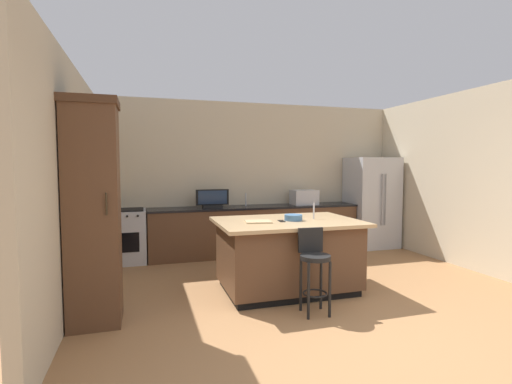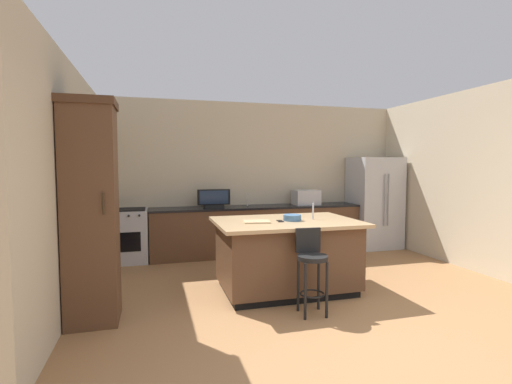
% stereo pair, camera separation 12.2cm
% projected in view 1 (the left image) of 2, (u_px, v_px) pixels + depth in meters
% --- Properties ---
extents(ground_plane, '(16.56, 16.56, 0.00)m').
position_uv_depth(ground_plane, '(382.00, 344.00, 3.45)').
color(ground_plane, '#996B42').
extents(wall_back, '(6.23, 0.12, 2.85)m').
position_uv_depth(wall_back, '(254.00, 177.00, 7.30)').
color(wall_back, beige).
rests_on(wall_back, ground_plane).
extents(wall_left, '(0.12, 4.54, 2.85)m').
position_uv_depth(wall_left, '(72.00, 184.00, 4.48)').
color(wall_left, beige).
rests_on(wall_left, ground_plane).
extents(wall_right, '(0.12, 4.54, 2.85)m').
position_uv_depth(wall_right, '(459.00, 179.00, 6.16)').
color(wall_right, beige).
rests_on(wall_right, ground_plane).
extents(counter_back, '(3.93, 0.62, 0.90)m').
position_uv_depth(counter_back, '(256.00, 230.00, 6.98)').
color(counter_back, brown).
rests_on(counter_back, ground_plane).
extents(kitchen_island, '(1.85, 1.28, 0.93)m').
position_uv_depth(kitchen_island, '(287.00, 254.00, 4.92)').
color(kitchen_island, black).
rests_on(kitchen_island, ground_plane).
extents(refrigerator, '(0.91, 0.80, 1.81)m').
position_uv_depth(refrigerator, '(371.00, 202.00, 7.57)').
color(refrigerator, '#B7BABF').
rests_on(refrigerator, ground_plane).
extents(range_oven, '(0.75, 0.63, 0.92)m').
position_uv_depth(range_oven, '(123.00, 236.00, 6.30)').
color(range_oven, '#B7BABF').
rests_on(range_oven, ground_plane).
extents(cabinet_tower, '(0.55, 0.57, 2.33)m').
position_uv_depth(cabinet_tower, '(93.00, 209.00, 3.83)').
color(cabinet_tower, brown).
rests_on(cabinet_tower, ground_plane).
extents(microwave, '(0.48, 0.36, 0.28)m').
position_uv_depth(microwave, '(304.00, 197.00, 7.22)').
color(microwave, '#B7BABF').
rests_on(microwave, counter_back).
extents(tv_monitor, '(0.59, 0.16, 0.33)m').
position_uv_depth(tv_monitor, '(212.00, 199.00, 6.65)').
color(tv_monitor, black).
rests_on(tv_monitor, counter_back).
extents(sink_faucet_back, '(0.02, 0.02, 0.24)m').
position_uv_depth(sink_faucet_back, '(246.00, 199.00, 6.99)').
color(sink_faucet_back, '#B2B2B7').
rests_on(sink_faucet_back, counter_back).
extents(sink_faucet_island, '(0.02, 0.02, 0.22)m').
position_uv_depth(sink_faucet_island, '(314.00, 211.00, 4.99)').
color(sink_faucet_island, '#B2B2B7').
rests_on(sink_faucet_island, kitchen_island).
extents(bar_stool_center, '(0.34, 0.35, 0.94)m').
position_uv_depth(bar_stool_center, '(314.00, 263.00, 4.15)').
color(bar_stool_center, black).
rests_on(bar_stool_center, ground_plane).
extents(fruit_bowl, '(0.23, 0.23, 0.08)m').
position_uv_depth(fruit_bowl, '(293.00, 218.00, 4.87)').
color(fruit_bowl, '#3F668C').
rests_on(fruit_bowl, kitchen_island).
extents(cell_phone, '(0.09, 0.16, 0.01)m').
position_uv_depth(cell_phone, '(281.00, 221.00, 4.80)').
color(cell_phone, black).
rests_on(cell_phone, kitchen_island).
extents(cutting_board, '(0.36, 0.31, 0.02)m').
position_uv_depth(cutting_board, '(258.00, 222.00, 4.71)').
color(cutting_board, tan).
rests_on(cutting_board, kitchen_island).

